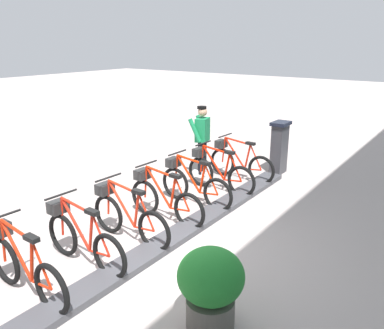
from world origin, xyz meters
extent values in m
plane|color=#B1A29E|center=(0.00, 0.00, 0.00)|extent=(60.00, 60.00, 0.00)
cube|color=#47474C|center=(0.00, 0.00, 0.05)|extent=(0.44, 8.24, 0.10)
cube|color=#38383D|center=(0.05, -4.51, 0.60)|extent=(0.28, 0.44, 1.20)
cube|color=#194C8C|center=(0.20, -4.51, 0.95)|extent=(0.03, 0.30, 0.40)
cube|color=black|center=(0.05, -4.51, 1.24)|extent=(0.36, 0.52, 0.08)
torus|color=black|center=(0.03, -3.50, 0.33)|extent=(0.67, 0.10, 0.67)
torus|color=black|center=(1.07, -3.54, 0.33)|extent=(0.67, 0.10, 0.67)
cylinder|color=red|center=(0.73, -3.53, 0.61)|extent=(0.60, 0.07, 0.70)
cylinder|color=red|center=(0.39, -3.52, 0.58)|extent=(0.16, 0.05, 0.61)
cylinder|color=red|center=(0.67, -3.53, 0.92)|extent=(0.69, 0.07, 0.11)
cylinder|color=red|center=(0.24, -3.51, 0.31)|extent=(0.43, 0.05, 0.09)
cylinder|color=red|center=(0.18, -3.51, 0.61)|extent=(0.33, 0.05, 0.56)
cylinder|color=red|center=(1.04, -3.54, 0.64)|extent=(0.10, 0.04, 0.62)
cube|color=black|center=(0.33, -3.51, 0.91)|extent=(0.22, 0.11, 0.06)
cylinder|color=black|center=(1.01, -3.54, 1.00)|extent=(0.05, 0.54, 0.03)
cube|color=#2D2D2D|center=(1.12, -3.55, 0.78)|extent=(0.21, 0.29, 0.18)
torus|color=black|center=(0.03, -2.57, 0.33)|extent=(0.67, 0.10, 0.67)
torus|color=black|center=(1.07, -2.61, 0.33)|extent=(0.67, 0.10, 0.67)
cylinder|color=red|center=(0.73, -2.60, 0.61)|extent=(0.60, 0.07, 0.70)
cylinder|color=red|center=(0.39, -2.58, 0.58)|extent=(0.16, 0.05, 0.61)
cylinder|color=red|center=(0.67, -2.60, 0.92)|extent=(0.69, 0.07, 0.11)
cylinder|color=red|center=(0.24, -2.58, 0.31)|extent=(0.43, 0.05, 0.09)
cylinder|color=red|center=(0.18, -2.58, 0.61)|extent=(0.33, 0.05, 0.56)
cylinder|color=red|center=(1.04, -2.61, 0.64)|extent=(0.10, 0.04, 0.62)
cube|color=black|center=(0.33, -2.58, 0.91)|extent=(0.22, 0.11, 0.06)
cylinder|color=black|center=(1.01, -2.61, 1.00)|extent=(0.05, 0.54, 0.03)
cube|color=#2D2D2D|center=(1.12, -2.61, 0.78)|extent=(0.21, 0.29, 0.18)
torus|color=black|center=(0.03, -1.64, 0.33)|extent=(0.67, 0.10, 0.67)
torus|color=black|center=(1.07, -1.68, 0.33)|extent=(0.67, 0.10, 0.67)
cylinder|color=red|center=(0.73, -1.67, 0.61)|extent=(0.60, 0.07, 0.70)
cylinder|color=red|center=(0.39, -1.65, 0.58)|extent=(0.16, 0.05, 0.61)
cylinder|color=red|center=(0.67, -1.67, 0.92)|extent=(0.69, 0.07, 0.11)
cylinder|color=red|center=(0.24, -1.65, 0.31)|extent=(0.43, 0.05, 0.09)
cylinder|color=red|center=(0.18, -1.65, 0.61)|extent=(0.33, 0.05, 0.56)
cylinder|color=red|center=(1.04, -1.68, 0.64)|extent=(0.10, 0.04, 0.62)
cube|color=black|center=(0.33, -1.65, 0.91)|extent=(0.22, 0.11, 0.06)
cylinder|color=black|center=(1.01, -1.68, 1.00)|extent=(0.05, 0.54, 0.03)
cube|color=#2D2D2D|center=(1.12, -1.68, 0.78)|extent=(0.21, 0.29, 0.18)
torus|color=black|center=(0.03, -0.71, 0.33)|extent=(0.67, 0.10, 0.67)
torus|color=black|center=(1.07, -0.75, 0.33)|extent=(0.67, 0.10, 0.67)
cylinder|color=red|center=(0.73, -0.74, 0.61)|extent=(0.60, 0.07, 0.70)
cylinder|color=red|center=(0.39, -0.72, 0.58)|extent=(0.16, 0.05, 0.61)
cylinder|color=red|center=(0.67, -0.74, 0.92)|extent=(0.69, 0.07, 0.11)
cylinder|color=red|center=(0.24, -0.72, 0.31)|extent=(0.43, 0.05, 0.09)
cylinder|color=red|center=(0.18, -0.72, 0.61)|extent=(0.33, 0.05, 0.56)
cylinder|color=red|center=(1.04, -0.75, 0.64)|extent=(0.10, 0.04, 0.62)
cube|color=black|center=(0.33, -0.72, 0.91)|extent=(0.22, 0.11, 0.06)
cylinder|color=black|center=(1.01, -0.75, 1.00)|extent=(0.05, 0.54, 0.03)
cube|color=#2D2D2D|center=(1.12, -0.75, 0.78)|extent=(0.21, 0.29, 0.18)
torus|color=black|center=(0.03, 0.22, 0.33)|extent=(0.67, 0.10, 0.67)
torus|color=black|center=(1.07, 0.18, 0.33)|extent=(0.67, 0.10, 0.67)
cylinder|color=red|center=(0.73, 0.19, 0.61)|extent=(0.60, 0.07, 0.70)
cylinder|color=red|center=(0.39, 0.21, 0.58)|extent=(0.16, 0.05, 0.61)
cylinder|color=red|center=(0.67, 0.20, 0.92)|extent=(0.69, 0.07, 0.11)
cylinder|color=red|center=(0.24, 0.21, 0.31)|extent=(0.43, 0.05, 0.09)
cylinder|color=red|center=(0.18, 0.22, 0.61)|extent=(0.33, 0.05, 0.56)
cylinder|color=red|center=(1.04, 0.18, 0.64)|extent=(0.10, 0.04, 0.62)
cube|color=black|center=(0.33, 0.21, 0.91)|extent=(0.22, 0.11, 0.06)
cylinder|color=black|center=(1.01, 0.18, 1.00)|extent=(0.05, 0.54, 0.03)
cube|color=#2D2D2D|center=(1.12, 0.18, 0.78)|extent=(0.21, 0.29, 0.18)
torus|color=black|center=(0.03, 1.15, 0.33)|extent=(0.67, 0.10, 0.67)
torus|color=black|center=(1.07, 1.11, 0.33)|extent=(0.67, 0.10, 0.67)
cylinder|color=red|center=(0.73, 1.12, 0.61)|extent=(0.60, 0.07, 0.70)
cylinder|color=red|center=(0.39, 1.14, 0.58)|extent=(0.16, 0.05, 0.61)
cylinder|color=red|center=(0.67, 1.13, 0.92)|extent=(0.69, 0.07, 0.11)
cylinder|color=red|center=(0.24, 1.14, 0.31)|extent=(0.43, 0.05, 0.09)
cylinder|color=red|center=(0.18, 1.15, 0.61)|extent=(0.33, 0.05, 0.56)
cylinder|color=red|center=(1.04, 1.11, 0.64)|extent=(0.10, 0.04, 0.62)
cube|color=black|center=(0.33, 1.14, 0.91)|extent=(0.22, 0.11, 0.06)
cylinder|color=black|center=(1.01, 1.11, 1.00)|extent=(0.05, 0.54, 0.03)
cube|color=#2D2D2D|center=(1.12, 1.11, 0.78)|extent=(0.21, 0.29, 0.18)
torus|color=black|center=(0.03, 2.08, 0.33)|extent=(0.67, 0.10, 0.67)
torus|color=black|center=(1.07, 2.04, 0.33)|extent=(0.67, 0.10, 0.67)
cylinder|color=red|center=(0.73, 2.05, 0.61)|extent=(0.60, 0.07, 0.70)
cylinder|color=red|center=(0.39, 2.07, 0.58)|extent=(0.16, 0.05, 0.61)
cylinder|color=red|center=(0.67, 2.06, 0.92)|extent=(0.69, 0.07, 0.11)
cylinder|color=red|center=(0.24, 2.07, 0.31)|extent=(0.43, 0.05, 0.09)
cylinder|color=red|center=(0.18, 2.08, 0.61)|extent=(0.33, 0.05, 0.56)
cylinder|color=red|center=(1.04, 2.04, 0.64)|extent=(0.10, 0.04, 0.62)
cube|color=black|center=(0.33, 2.07, 0.91)|extent=(0.22, 0.11, 0.06)
cylinder|color=black|center=(1.01, 2.04, 1.00)|extent=(0.05, 0.54, 0.03)
cube|color=white|center=(1.58, -3.25, 0.05)|extent=(0.28, 0.17, 0.10)
cube|color=white|center=(1.52, -3.49, 0.05)|extent=(0.28, 0.17, 0.10)
cylinder|color=black|center=(1.52, -3.28, 0.43)|extent=(0.15, 0.15, 0.82)
cylinder|color=black|center=(1.57, -3.47, 0.43)|extent=(0.15, 0.15, 0.82)
cube|color=#1B884F|center=(1.55, -3.37, 1.10)|extent=(0.35, 0.45, 0.56)
cylinder|color=#1B884F|center=(1.58, -3.10, 1.13)|extent=(0.35, 0.18, 0.57)
cylinder|color=#1B884F|center=(1.71, -3.60, 1.13)|extent=(0.35, 0.18, 0.57)
sphere|color=tan|center=(1.55, -3.37, 1.53)|extent=(0.22, 0.22, 0.22)
cylinder|color=black|center=(1.57, -3.37, 1.63)|extent=(0.22, 0.22, 0.06)
cylinder|color=#59544C|center=(-1.62, 1.17, 0.17)|extent=(0.56, 0.56, 0.35)
ellipsoid|color=#22812C|center=(-1.62, 1.17, 0.65)|extent=(0.76, 0.76, 0.64)
camera|label=1|loc=(-3.70, 4.47, 3.16)|focal=37.71mm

